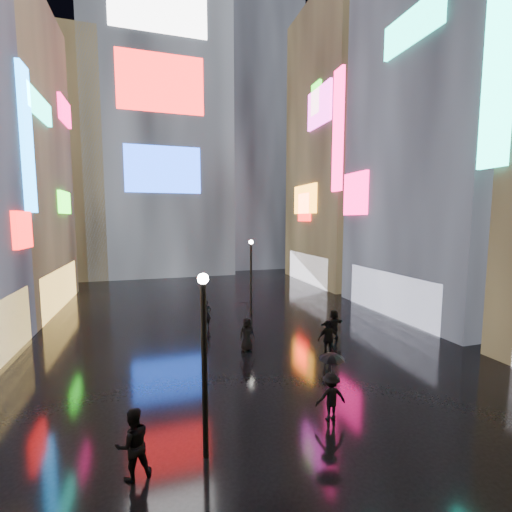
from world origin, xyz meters
name	(u,v)px	position (x,y,z in m)	size (l,w,h in m)	color
ground	(222,317)	(0.00, 20.00, 0.00)	(140.00, 140.00, 0.00)	black
building_right_mid	(458,96)	(15.98, 17.01, 14.99)	(10.28, 13.70, 30.00)	black
building_right_far	(352,149)	(15.98, 30.00, 13.98)	(10.28, 12.00, 28.00)	black
tower_main	(159,104)	(-3.00, 43.97, 21.01)	(16.00, 14.20, 42.00)	black
tower_flank_right	(247,146)	(9.00, 46.00, 17.00)	(12.00, 12.00, 34.00)	black
tower_flank_left	(61,163)	(-14.00, 42.00, 13.00)	(10.00, 10.00, 26.00)	black
lamp_near	(204,355)	(-3.11, 6.59, 2.94)	(0.30, 0.30, 5.20)	black
lamp_far	(251,272)	(2.14, 20.22, 2.94)	(0.30, 0.30, 5.20)	black
pedestrian_1	(133,444)	(-4.99, 6.36, 0.92)	(0.90, 0.70, 1.84)	black
pedestrian_2	(331,397)	(1.11, 7.17, 0.80)	(1.03, 0.59, 1.60)	black
pedestrian_3	(328,339)	(3.59, 11.89, 0.90)	(1.05, 0.44, 1.79)	black
pedestrian_4	(247,334)	(0.08, 13.82, 0.83)	(0.81, 0.53, 1.66)	black
pedestrian_5	(334,325)	(5.05, 13.92, 0.83)	(1.54, 0.49, 1.66)	black
pedestrian_6	(206,314)	(-1.36, 17.94, 0.86)	(0.63, 0.41, 1.72)	black
umbrella_1	(332,363)	(1.11, 7.17, 1.95)	(0.81, 0.81, 0.71)	black
umbrella_2	(247,310)	(0.08, 13.82, 2.09)	(0.94, 0.96, 0.86)	black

